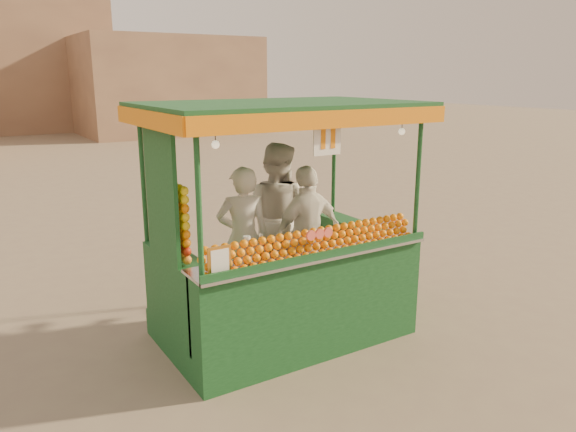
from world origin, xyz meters
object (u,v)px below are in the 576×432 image
vendor_left (243,238)px  vendor_middle (276,217)px  juice_cart (282,267)px  vendor_right (308,234)px

vendor_left → vendor_middle: vendor_middle is taller
vendor_middle → vendor_left: bearing=81.7°
juice_cart → vendor_middle: size_ratio=1.59×
juice_cart → vendor_left: size_ratio=1.77×
vendor_middle → vendor_right: (0.12, -0.55, -0.11)m
vendor_left → vendor_middle: 0.74m
vendor_middle → juice_cart: bearing=118.3°
juice_cart → vendor_middle: (0.39, 0.79, 0.38)m
juice_cart → vendor_left: bearing=119.7°
vendor_left → vendor_right: (0.77, -0.22, -0.01)m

